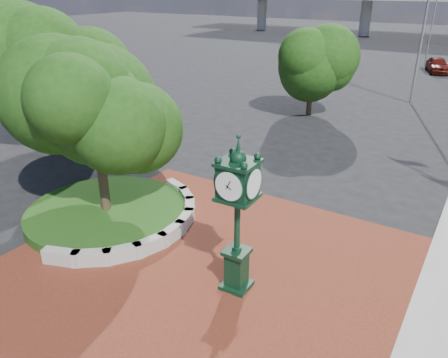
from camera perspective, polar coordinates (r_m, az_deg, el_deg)
ground at (r=14.80m, az=-1.21°, el=-10.03°), size 200.00×200.00×0.00m
plaza at (r=14.12m, az=-3.49°, el=-11.88°), size 12.00×12.00×0.04m
planter_wall at (r=16.08m, az=-9.36°, el=-6.21°), size 2.96×6.77×0.54m
grass_bed at (r=17.56m, az=-15.03°, el=-4.26°), size 6.10×6.10×0.40m
tree_planter at (r=16.24m, az=-16.36°, el=6.76°), size 5.20×5.20×6.33m
tree_northwest at (r=25.29m, az=-20.57°, el=13.16°), size 5.60×5.60×6.93m
tree_street at (r=30.60m, az=11.45°, el=14.17°), size 4.40×4.40×5.45m
post_clock at (r=12.04m, az=1.76°, el=-4.20°), size 1.02×1.02×4.73m
parked_car at (r=50.65m, az=26.10°, el=13.24°), size 3.06×4.81×1.53m
street_lamp_near at (r=35.59m, az=25.09°, el=18.10°), size 2.15×0.98×9.99m
street_lamp_far at (r=53.60m, az=25.81°, el=18.06°), size 1.75×0.65×7.99m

